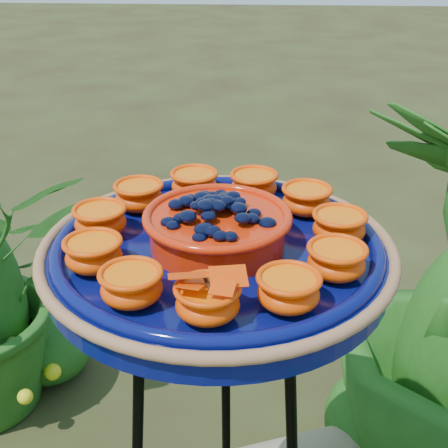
# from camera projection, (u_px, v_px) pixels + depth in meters

# --- Properties ---
(feeder_dish) EXTENTS (0.51, 0.51, 0.12)m
(feeder_dish) POSITION_uv_depth(u_px,v_px,m) (218.00, 247.00, 0.89)
(feeder_dish) COLOR #060C4F
(feeder_dish) RESTS_ON tripod_stand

